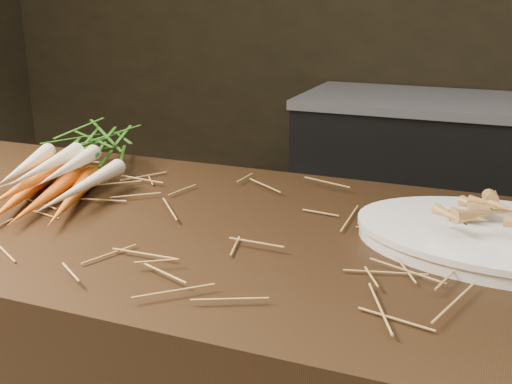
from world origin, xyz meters
TOP-DOWN VIEW (x-y plane):
  - back_counter at (0.30, 2.18)m, footprint 1.82×0.62m
  - straw_bedding at (0.00, 0.30)m, footprint 1.40×0.60m
  - root_veg_bunch at (-0.55, 0.42)m, footprint 0.32×0.57m
  - serving_platter at (0.28, 0.37)m, footprint 0.47×0.33m
  - roasted_veg_heap at (0.28, 0.37)m, footprint 0.23×0.17m

SIDE VIEW (x-z plane):
  - back_counter at x=0.30m, z-range 0.00..0.84m
  - straw_bedding at x=0.00m, z-range 0.90..0.92m
  - serving_platter at x=0.28m, z-range 0.90..0.92m
  - root_veg_bunch at x=-0.55m, z-range 0.90..1.00m
  - roasted_veg_heap at x=0.28m, z-range 0.92..0.97m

